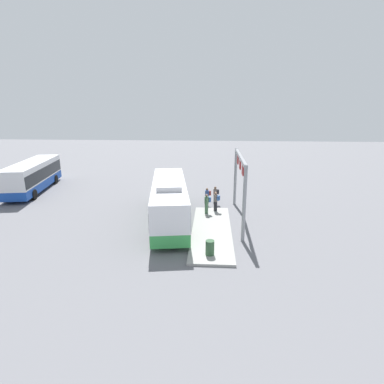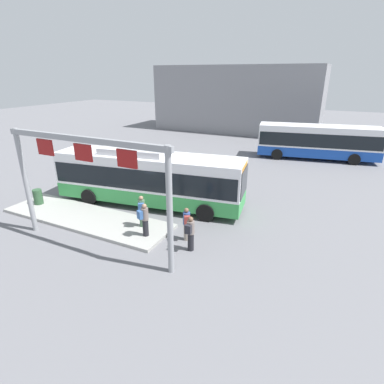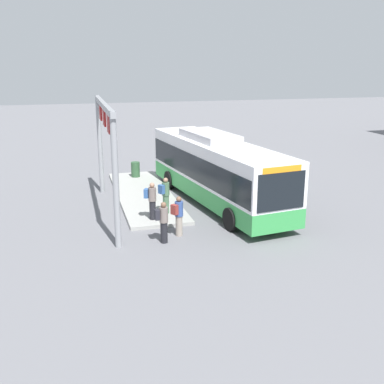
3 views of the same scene
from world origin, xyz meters
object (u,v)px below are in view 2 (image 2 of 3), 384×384
(bus_background_left, at_px, (318,140))
(trash_bin, at_px, (38,197))
(person_waiting_far, at_px, (144,219))
(bus_main, at_px, (148,176))
(person_boarding, at_px, (190,233))
(person_waiting_mid, at_px, (187,223))
(person_waiting_near, at_px, (142,210))

(bus_background_left, xyz_separation_m, trash_bin, (-13.88, -18.94, -1.17))
(bus_background_left, xyz_separation_m, person_waiting_far, (-5.89, -19.36, -0.73))
(trash_bin, bearing_deg, bus_main, 28.94)
(person_waiting_far, height_order, trash_bin, person_waiting_far)
(bus_main, bearing_deg, person_boarding, -46.77)
(person_waiting_mid, bearing_deg, bus_background_left, -45.98)
(person_boarding, height_order, trash_bin, person_boarding)
(person_waiting_near, bearing_deg, trash_bin, 61.61)
(person_waiting_mid, xyz_separation_m, trash_bin, (-9.85, -0.33, -0.28))
(bus_main, relative_size, trash_bin, 12.85)
(trash_bin, bearing_deg, person_boarding, -2.29)
(bus_background_left, height_order, person_boarding, bus_background_left)
(bus_main, distance_m, bus_background_left, 17.66)
(bus_background_left, distance_m, person_waiting_far, 20.25)
(bus_background_left, bearing_deg, person_waiting_near, 60.47)
(person_boarding, distance_m, trash_bin, 10.43)
(person_boarding, xyz_separation_m, trash_bin, (-10.42, 0.42, -0.28))
(trash_bin, bearing_deg, bus_background_left, 53.76)
(bus_background_left, bearing_deg, trash_bin, 43.68)
(bus_background_left, height_order, person_waiting_mid, bus_background_left)
(person_boarding, bearing_deg, person_waiting_near, 76.11)
(person_waiting_near, relative_size, person_waiting_mid, 1.00)
(person_waiting_mid, bearing_deg, trash_bin, 58.19)
(person_waiting_mid, bearing_deg, person_boarding, -176.47)
(trash_bin, bearing_deg, person_waiting_mid, 1.94)
(bus_main, height_order, trash_bin, bus_main)
(person_boarding, bearing_deg, bus_main, 51.05)
(bus_background_left, distance_m, person_boarding, 19.68)
(person_boarding, bearing_deg, bus_background_left, -10.67)
(trash_bin, bearing_deg, person_waiting_far, -3.06)
(trash_bin, bearing_deg, person_waiting_near, 2.53)
(person_waiting_far, relative_size, trash_bin, 1.86)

